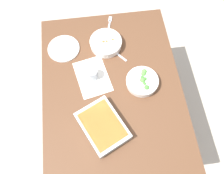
% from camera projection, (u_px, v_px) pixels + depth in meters
% --- Properties ---
extents(ground_plane, '(6.00, 6.00, 0.00)m').
position_uv_depth(ground_plane, '(112.00, 120.00, 2.24)').
color(ground_plane, '#B2A899').
extents(dining_table, '(1.20, 0.90, 0.74)m').
position_uv_depth(dining_table, '(112.00, 93.00, 1.65)').
color(dining_table, brown).
rests_on(dining_table, ground_plane).
extents(placemat, '(0.31, 0.25, 0.00)m').
position_uv_depth(placemat, '(93.00, 77.00, 1.59)').
color(placemat, silver).
rests_on(placemat, dining_table).
extents(stew_bowl, '(0.22, 0.22, 0.06)m').
position_uv_depth(stew_bowl, '(106.00, 43.00, 1.67)').
color(stew_bowl, silver).
rests_on(stew_bowl, dining_table).
extents(broccoli_bowl, '(0.21, 0.21, 0.07)m').
position_uv_depth(broccoli_bowl, '(142.00, 81.00, 1.55)').
color(broccoli_bowl, silver).
rests_on(broccoli_bowl, dining_table).
extents(baking_dish, '(0.37, 0.33, 0.06)m').
position_uv_depth(baking_dish, '(103.00, 126.00, 1.42)').
color(baking_dish, silver).
rests_on(baking_dish, dining_table).
extents(drink_cup, '(0.07, 0.07, 0.08)m').
position_uv_depth(drink_cup, '(92.00, 74.00, 1.56)').
color(drink_cup, '#B2BCC6').
rests_on(drink_cup, dining_table).
extents(side_plate, '(0.22, 0.22, 0.01)m').
position_uv_depth(side_plate, '(64.00, 49.00, 1.68)').
color(side_plate, silver).
rests_on(side_plate, dining_table).
extents(spoon_by_stew, '(0.15, 0.13, 0.01)m').
position_uv_depth(spoon_by_stew, '(114.00, 51.00, 1.67)').
color(spoon_by_stew, silver).
rests_on(spoon_by_stew, dining_table).
extents(fork_on_table, '(0.18, 0.06, 0.01)m').
position_uv_depth(fork_on_table, '(109.00, 25.00, 1.77)').
color(fork_on_table, silver).
rests_on(fork_on_table, dining_table).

